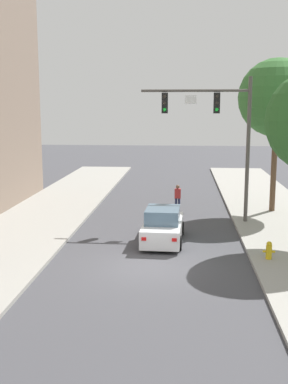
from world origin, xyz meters
TOP-DOWN VIEW (x-y plane):
  - ground_plane at (0.00, 0.00)m, footprint 120.00×120.00m
  - traffic_signal_mast at (3.05, 7.27)m, footprint 5.64×0.38m
  - car_lead_white at (0.38, 3.55)m, footprint 1.95×4.29m
  - pedestrian_crossing_road at (0.97, 9.82)m, footprint 0.36×0.22m
  - fire_hydrant at (4.71, 0.88)m, footprint 0.48×0.24m
  - street_tree_second at (6.49, 10.07)m, footprint 4.39×4.39m

SIDE VIEW (x-z plane):
  - ground_plane at x=0.00m, z-range 0.00..0.00m
  - fire_hydrant at x=4.71m, z-range 0.15..0.87m
  - car_lead_white at x=0.38m, z-range -0.08..1.52m
  - pedestrian_crossing_road at x=0.97m, z-range 0.09..1.73m
  - traffic_signal_mast at x=3.05m, z-range 1.55..9.05m
  - street_tree_second at x=6.49m, z-range 2.28..10.98m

